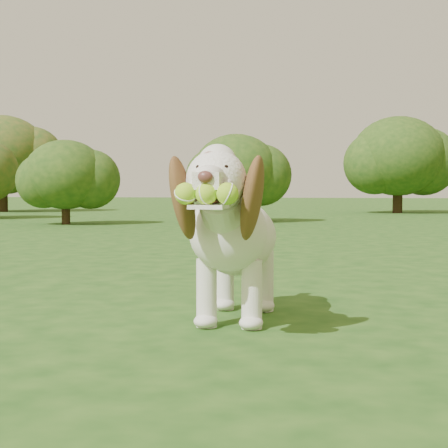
# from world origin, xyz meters

# --- Properties ---
(ground) EXTENTS (80.00, 80.00, 0.00)m
(ground) POSITION_xyz_m (0.00, 0.00, 0.00)
(ground) COLOR #1B4513
(ground) RESTS_ON ground
(dog) EXTENTS (0.41, 1.18, 0.77)m
(dog) POSITION_xyz_m (-0.00, -0.12, 0.41)
(dog) COLOR white
(dog) RESTS_ON ground
(shrub_a) EXTENTS (1.35, 1.35, 1.40)m
(shrub_a) POSITION_xyz_m (-4.17, 7.52, 0.82)
(shrub_a) COLOR #382314
(shrub_a) RESTS_ON ground
(shrub_g) EXTENTS (2.36, 2.36, 2.45)m
(shrub_g) POSITION_xyz_m (-8.27, 12.96, 1.44)
(shrub_g) COLOR #382314
(shrub_g) RESTS_ON ground
(shrub_b) EXTENTS (1.50, 1.50, 1.56)m
(shrub_b) POSITION_xyz_m (-1.53, 8.82, 0.91)
(shrub_b) COLOR #382314
(shrub_b) RESTS_ON ground
(shrub_i) EXTENTS (2.24, 2.24, 2.32)m
(shrub_i) POSITION_xyz_m (1.55, 13.87, 1.37)
(shrub_i) COLOR #382314
(shrub_i) RESTS_ON ground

